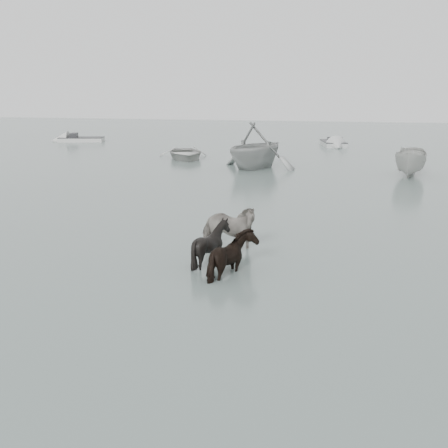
% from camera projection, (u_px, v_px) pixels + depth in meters
% --- Properties ---
extents(ground, '(140.00, 140.00, 0.00)m').
position_uv_depth(ground, '(201.00, 280.00, 13.06)').
color(ground, '#52625D').
rests_on(ground, ground).
extents(pony_pinto, '(2.10, 1.41, 1.62)m').
position_uv_depth(pony_pinto, '(228.00, 220.00, 15.58)').
color(pony_pinto, black).
rests_on(pony_pinto, ground).
extents(pony_dark, '(1.37, 1.53, 1.38)m').
position_uv_depth(pony_dark, '(234.00, 248.00, 13.25)').
color(pony_dark, black).
rests_on(pony_dark, ground).
extents(pony_black, '(1.56, 1.50, 1.33)m').
position_uv_depth(pony_black, '(211.00, 239.00, 14.12)').
color(pony_black, black).
rests_on(pony_black, ground).
extents(rowboat_lead, '(4.67, 5.32, 0.92)m').
position_uv_depth(rowboat_lead, '(185.00, 152.00, 36.20)').
color(rowboat_lead, '#B7B6B2').
rests_on(rowboat_lead, ground).
extents(rowboat_trail, '(6.00, 6.41, 2.73)m').
position_uv_depth(rowboat_trail, '(256.00, 144.00, 31.54)').
color(rowboat_trail, '#9FA19F').
rests_on(rowboat_trail, ground).
extents(boat_small, '(2.11, 4.26, 1.58)m').
position_uv_depth(boat_small, '(411.00, 161.00, 28.83)').
color(boat_small, '#ADADA8').
rests_on(boat_small, ground).
extents(skiff_outer, '(5.37, 2.95, 0.75)m').
position_uv_depth(skiff_outer, '(81.00, 137.00, 48.16)').
color(skiff_outer, beige).
rests_on(skiff_outer, ground).
extents(skiff_mid, '(2.73, 5.51, 0.75)m').
position_uv_depth(skiff_mid, '(333.00, 141.00, 44.51)').
color(skiff_mid, '#ACAFAC').
rests_on(skiff_mid, ground).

